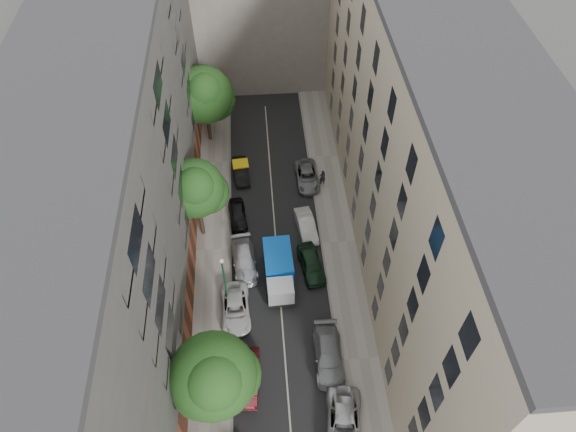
{
  "coord_description": "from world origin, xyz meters",
  "views": [
    {
      "loc": [
        -1.07,
        -27.08,
        36.2
      ],
      "look_at": [
        0.92,
        -1.63,
        6.0
      ],
      "focal_mm": 32.0,
      "sensor_mm": 36.0,
      "label": 1
    }
  ],
  "objects": [
    {
      "name": "tree_near",
      "position": [
        -4.5,
        -14.23,
        6.11
      ],
      "size": [
        5.63,
        5.41,
        9.0
      ],
      "color": "#382619",
      "rests_on": "sidewalk_left"
    },
    {
      "name": "sidewalk_right",
      "position": [
        5.5,
        0.0,
        0.07
      ],
      "size": [
        3.0,
        44.0,
        0.15
      ],
      "primitive_type": "cube",
      "color": "gray",
      "rests_on": "ground"
    },
    {
      "name": "sidewalk_left",
      "position": [
        -5.5,
        0.0,
        0.07
      ],
      "size": [
        3.0,
        44.0,
        0.15
      ],
      "primitive_type": "cube",
      "color": "gray",
      "rests_on": "ground"
    },
    {
      "name": "car_left_1",
      "position": [
        -2.8,
        -12.02,
        0.74
      ],
      "size": [
        1.93,
        4.59,
        1.48
      ],
      "primitive_type": "imported",
      "rotation": [
        0.0,
        0.0,
        -0.08
      ],
      "color": "#4B0F13",
      "rests_on": "ground"
    },
    {
      "name": "pedestrian",
      "position": [
        4.92,
        7.17,
        1.02
      ],
      "size": [
        0.71,
        0.55,
        1.74
      ],
      "primitive_type": "imported",
      "rotation": [
        0.0,
        0.0,
        3.36
      ],
      "color": "black",
      "rests_on": "sidewalk_right"
    },
    {
      "name": "road_surface",
      "position": [
        0.0,
        0.0,
        0.01
      ],
      "size": [
        8.0,
        44.0,
        0.02
      ],
      "primitive_type": "cube",
      "color": "black",
      "rests_on": "ground"
    },
    {
      "name": "car_left_4",
      "position": [
        -3.3,
        3.4,
        0.65
      ],
      "size": [
        1.87,
        3.94,
        1.3
      ],
      "primitive_type": "imported",
      "rotation": [
        0.0,
        0.0,
        0.09
      ],
      "color": "black",
      "rests_on": "ground"
    },
    {
      "name": "car_left_3",
      "position": [
        -2.8,
        -1.78,
        0.71
      ],
      "size": [
        2.48,
        5.06,
        1.42
      ],
      "primitive_type": "imported",
      "rotation": [
        0.0,
        0.0,
        0.1
      ],
      "color": "#B8B7BC",
      "rests_on": "ground"
    },
    {
      "name": "car_left_5",
      "position": [
        -2.87,
        9.0,
        0.64
      ],
      "size": [
        1.72,
        4.01,
        1.29
      ],
      "primitive_type": "imported",
      "rotation": [
        0.0,
        0.0,
        0.09
      ],
      "color": "black",
      "rests_on": "ground"
    },
    {
      "name": "car_right_3",
      "position": [
        2.8,
        1.6,
        0.68
      ],
      "size": [
        1.99,
        4.28,
        1.36
      ],
      "primitive_type": "imported",
      "rotation": [
        0.0,
        0.0,
        0.14
      ],
      "color": "silver",
      "rests_on": "ground"
    },
    {
      "name": "tarp_truck",
      "position": [
        0.02,
        -3.48,
        1.41
      ],
      "size": [
        2.37,
        5.59,
        2.56
      ],
      "rotation": [
        0.0,
        0.0,
        0.03
      ],
      "color": "black",
      "rests_on": "ground"
    },
    {
      "name": "car_right_0",
      "position": [
        3.6,
        -15.81,
        0.72
      ],
      "size": [
        3.04,
        5.44,
        1.44
      ],
      "primitive_type": "imported",
      "rotation": [
        0.0,
        0.0,
        -0.13
      ],
      "color": "#BABABF",
      "rests_on": "ground"
    },
    {
      "name": "car_right_4",
      "position": [
        3.49,
        7.8,
        0.64
      ],
      "size": [
        2.27,
        4.67,
        1.28
      ],
      "primitive_type": "imported",
      "rotation": [
        0.0,
        0.0,
        0.03
      ],
      "color": "slate",
      "rests_on": "ground"
    },
    {
      "name": "car_right_1",
      "position": [
        3.2,
        -10.8,
        0.74
      ],
      "size": [
        2.19,
        5.17,
        1.49
      ],
      "primitive_type": "imported",
      "rotation": [
        0.0,
        0.0,
        -0.02
      ],
      "color": "gray",
      "rests_on": "ground"
    },
    {
      "name": "tree_mid",
      "position": [
        -6.3,
        1.84,
        5.77
      ],
      "size": [
        5.21,
        4.93,
        8.42
      ],
      "color": "#382619",
      "rests_on": "sidewalk_left"
    },
    {
      "name": "building_left",
      "position": [
        -11.0,
        0.0,
        10.0
      ],
      "size": [
        8.0,
        44.0,
        20.0
      ],
      "primitive_type": "cube",
      "color": "#4A4845",
      "rests_on": "ground"
    },
    {
      "name": "lamp_post",
      "position": [
        -4.2,
        -5.4,
        3.84
      ],
      "size": [
        0.36,
        0.36,
        5.92
      ],
      "color": "#185430",
      "rests_on": "sidewalk_left"
    },
    {
      "name": "ground",
      "position": [
        0.0,
        0.0,
        0.0
      ],
      "size": [
        120.0,
        120.0,
        0.0
      ],
      "primitive_type": "plane",
      "color": "#4C4C49",
      "rests_on": "ground"
    },
    {
      "name": "car_right_2",
      "position": [
        2.8,
        -2.6,
        0.74
      ],
      "size": [
        2.42,
        4.59,
        1.49
      ],
      "primitive_type": "imported",
      "rotation": [
        0.0,
        0.0,
        0.16
      ],
      "color": "black",
      "rests_on": "ground"
    },
    {
      "name": "building_right",
      "position": [
        11.0,
        0.0,
        10.0
      ],
      "size": [
        8.0,
        44.0,
        20.0
      ],
      "primitive_type": "cube",
      "color": "tan",
      "rests_on": "ground"
    },
    {
      "name": "tree_far",
      "position": [
        -5.93,
        14.52,
        5.59
      ],
      "size": [
        5.85,
        5.66,
        8.44
      ],
      "color": "#382619",
      "rests_on": "sidewalk_left"
    },
    {
      "name": "car_left_2",
      "position": [
        -3.6,
        -6.31,
        0.67
      ],
      "size": [
        2.41,
        4.89,
        1.34
      ],
      "primitive_type": "imported",
      "rotation": [
        0.0,
        0.0,
        0.04
      ],
      "color": "silver",
      "rests_on": "ground"
    }
  ]
}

